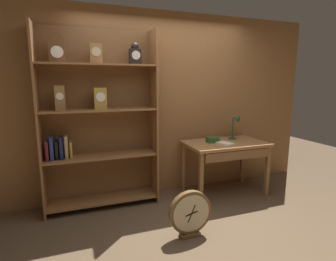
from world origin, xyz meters
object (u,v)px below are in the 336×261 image
at_px(desk_lamp, 236,123).
at_px(round_clock_large, 190,214).
at_px(open_repair_manual, 225,144).
at_px(toolbox_small, 213,140).
at_px(bookshelf, 97,119).
at_px(workbench, 226,149).

height_order(desk_lamp, round_clock_large, desk_lamp).
relative_size(desk_lamp, round_clock_large, 0.78).
xyz_separation_m(desk_lamp, open_repair_manual, (-0.34, -0.24, -0.23)).
relative_size(toolbox_small, open_repair_manual, 0.77).
height_order(toolbox_small, open_repair_manual, toolbox_small).
bearing_deg(round_clock_large, desk_lamp, 39.36).
bearing_deg(desk_lamp, bookshelf, 176.96).
bearing_deg(bookshelf, open_repair_manual, -11.83).
distance_m(bookshelf, desk_lamp, 2.03).
height_order(bookshelf, toolbox_small, bookshelf).
relative_size(desk_lamp, toolbox_small, 2.36).
height_order(workbench, open_repair_manual, open_repair_manual).
bearing_deg(round_clock_large, open_repair_manual, 40.59).
xyz_separation_m(workbench, desk_lamp, (0.26, 0.15, 0.34)).
relative_size(workbench, open_repair_manual, 5.26).
relative_size(toolbox_small, round_clock_large, 0.33).
bearing_deg(open_repair_manual, desk_lamp, 20.05).
distance_m(bookshelf, workbench, 1.84).
height_order(bookshelf, desk_lamp, bookshelf).
bearing_deg(desk_lamp, workbench, -150.33).
bearing_deg(desk_lamp, toolbox_small, -171.13).
bearing_deg(open_repair_manual, toolbox_small, 102.98).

